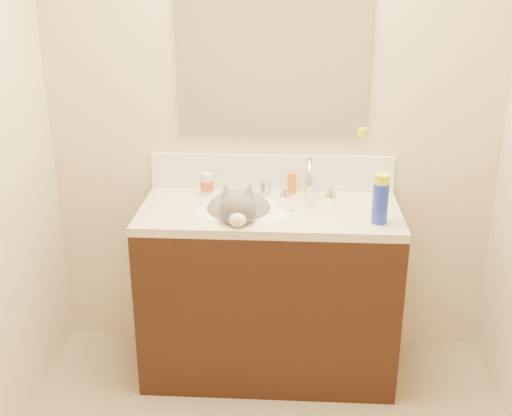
# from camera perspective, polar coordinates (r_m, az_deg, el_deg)

# --- Properties ---
(room_shell) EXTENTS (2.24, 2.54, 2.52)m
(room_shell) POSITION_cam_1_polar(r_m,az_deg,el_deg) (1.84, 0.17, 7.25)
(room_shell) COLOR beige
(room_shell) RESTS_ON ground
(vanity_cabinet) EXTENTS (1.20, 0.55, 0.82)m
(vanity_cabinet) POSITION_cam_1_polar(r_m,az_deg,el_deg) (3.15, 1.15, -7.70)
(vanity_cabinet) COLOR black
(vanity_cabinet) RESTS_ON ground
(counter_slab) EXTENTS (1.20, 0.55, 0.04)m
(counter_slab) POSITION_cam_1_polar(r_m,az_deg,el_deg) (2.96, 1.21, -0.40)
(counter_slab) COLOR beige
(counter_slab) RESTS_ON vanity_cabinet
(basin) EXTENTS (0.45, 0.36, 0.14)m
(basin) POSITION_cam_1_polar(r_m,az_deg,el_deg) (2.96, -1.14, -1.46)
(basin) COLOR white
(basin) RESTS_ON vanity_cabinet
(faucet) EXTENTS (0.28, 0.20, 0.21)m
(faucet) POSITION_cam_1_polar(r_m,az_deg,el_deg) (3.06, 4.71, 2.32)
(faucet) COLOR silver
(faucet) RESTS_ON counter_slab
(cat) EXTENTS (0.38, 0.45, 0.34)m
(cat) POSITION_cam_1_polar(r_m,az_deg,el_deg) (2.94, -1.50, -0.60)
(cat) COLOR #555355
(cat) RESTS_ON basin
(backsplash) EXTENTS (1.20, 0.02, 0.18)m
(backsplash) POSITION_cam_1_polar(r_m,az_deg,el_deg) (3.17, 1.42, 3.19)
(backsplash) COLOR white
(backsplash) RESTS_ON counter_slab
(mirror) EXTENTS (0.90, 0.02, 0.80)m
(mirror) POSITION_cam_1_polar(r_m,az_deg,el_deg) (3.05, 1.52, 13.81)
(mirror) COLOR white
(mirror) RESTS_ON room_shell
(pill_bottle) EXTENTS (0.07, 0.07, 0.11)m
(pill_bottle) POSITION_cam_1_polar(r_m,az_deg,el_deg) (3.13, -4.38, 2.16)
(pill_bottle) COLOR silver
(pill_bottle) RESTS_ON counter_slab
(pill_label) EXTENTS (0.08, 0.08, 0.04)m
(pill_label) POSITION_cam_1_polar(r_m,az_deg,el_deg) (3.13, -4.38, 2.03)
(pill_label) COLOR #CF4B22
(pill_label) RESTS_ON pill_bottle
(silver_jar) EXTENTS (0.07, 0.07, 0.06)m
(silver_jar) POSITION_cam_1_polar(r_m,az_deg,el_deg) (3.13, 0.81, 1.76)
(silver_jar) COLOR #B7B7BC
(silver_jar) RESTS_ON counter_slab
(amber_bottle) EXTENTS (0.05, 0.05, 0.10)m
(amber_bottle) POSITION_cam_1_polar(r_m,az_deg,el_deg) (3.14, 3.20, 2.24)
(amber_bottle) COLOR #C16416
(amber_bottle) RESTS_ON counter_slab
(toothbrush) EXTENTS (0.09, 0.13, 0.01)m
(toothbrush) POSITION_cam_1_polar(r_m,az_deg,el_deg) (2.97, 2.54, 0.17)
(toothbrush) COLOR silver
(toothbrush) RESTS_ON counter_slab
(toothbrush_head) EXTENTS (0.03, 0.03, 0.01)m
(toothbrush_head) POSITION_cam_1_polar(r_m,az_deg,el_deg) (2.97, 2.54, 0.20)
(toothbrush_head) COLOR #72CAF2
(toothbrush_head) RESTS_ON counter_slab
(spray_can) EXTENTS (0.09, 0.09, 0.19)m
(spray_can) POSITION_cam_1_polar(r_m,az_deg,el_deg) (2.81, 10.98, 0.50)
(spray_can) COLOR #1B2BBE
(spray_can) RESTS_ON counter_slab
(spray_cap) EXTENTS (0.09, 0.09, 0.04)m
(spray_cap) POSITION_cam_1_polar(r_m,az_deg,el_deg) (2.78, 11.13, 2.56)
(spray_cap) COLOR #CADB17
(spray_cap) RESTS_ON spray_can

